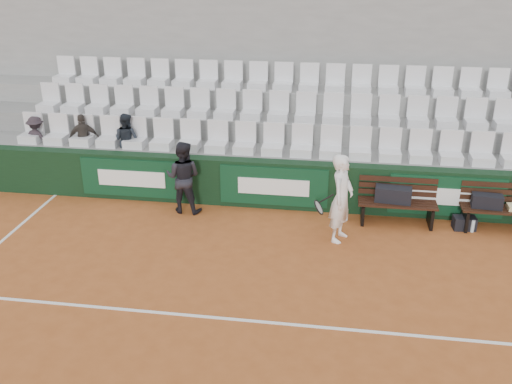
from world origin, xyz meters
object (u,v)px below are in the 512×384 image
at_px(bench_right, 500,219).
at_px(sports_bag_left, 393,194).
at_px(sports_bag_ground, 464,223).
at_px(spectator_c, 125,120).
at_px(water_bottle_far, 473,226).
at_px(ball_kid, 183,177).
at_px(spectator_a, 34,119).
at_px(water_bottle_near, 346,215).
at_px(bench_left, 396,213).
at_px(spectator_b, 82,119).
at_px(sports_bag_right, 487,201).
at_px(tennis_player, 341,198).

relative_size(bench_right, sports_bag_left, 2.18).
height_order(sports_bag_left, sports_bag_ground, sports_bag_left).
bearing_deg(sports_bag_ground, spectator_c, 171.88).
bearing_deg(sports_bag_ground, water_bottle_far, -36.77).
bearing_deg(water_bottle_far, ball_kid, 178.87).
bearing_deg(water_bottle_far, spectator_a, 173.19).
height_order(sports_bag_left, spectator_c, spectator_c).
bearing_deg(water_bottle_near, bench_left, 0.26).
relative_size(water_bottle_near, spectator_b, 0.22).
bearing_deg(bench_left, sports_bag_right, 0.63).
height_order(sports_bag_right, spectator_a, spectator_a).
distance_m(bench_right, water_bottle_far, 0.56).
height_order(water_bottle_near, ball_kid, ball_kid).
bearing_deg(spectator_b, spectator_a, -22.64).
bearing_deg(spectator_a, spectator_b, -171.14).
distance_m(ball_kid, spectator_a, 3.82).
relative_size(water_bottle_near, spectator_a, 0.24).
xyz_separation_m(water_bottle_far, spectator_c, (-7.17, 1.11, 1.46)).
relative_size(ball_kid, spectator_c, 1.27).
distance_m(sports_bag_right, ball_kid, 5.89).
bearing_deg(spectator_c, sports_bag_ground, -172.97).
xyz_separation_m(bench_right, sports_bag_ground, (-0.66, -0.07, -0.10)).
xyz_separation_m(bench_left, water_bottle_near, (-0.96, -0.00, -0.10)).
distance_m(bench_right, ball_kid, 6.20).
bearing_deg(sports_bag_right, spectator_a, 174.43).
bearing_deg(spectator_a, sports_bag_left, -177.86).
xyz_separation_m(bench_left, water_bottle_far, (1.42, -0.16, -0.10)).
relative_size(bench_left, sports_bag_left, 2.18).
relative_size(sports_bag_right, water_bottle_far, 2.20).
relative_size(water_bottle_near, spectator_c, 0.20).
xyz_separation_m(tennis_player, spectator_b, (-5.65, 1.76, 0.73)).
relative_size(sports_bag_ground, ball_kid, 0.28).
bearing_deg(spectator_c, ball_kid, 161.85).
height_order(water_bottle_far, spectator_b, spectator_b).
bearing_deg(tennis_player, ball_kid, 166.29).
bearing_deg(bench_left, spectator_a, 173.14).
bearing_deg(water_bottle_far, bench_right, 17.76).
xyz_separation_m(water_bottle_near, spectator_c, (-4.80, 0.95, 1.47)).
bearing_deg(water_bottle_near, water_bottle_far, -3.78).
relative_size(ball_kid, spectator_a, 1.47).
bearing_deg(sports_bag_left, ball_kid, -178.89).
distance_m(spectator_b, spectator_c, 0.98).
relative_size(bench_left, sports_bag_right, 2.71).
xyz_separation_m(bench_left, sports_bag_left, (-0.09, 0.03, 0.37)).
height_order(sports_bag_left, water_bottle_far, sports_bag_left).
height_order(tennis_player, spectator_b, spectator_b).
bearing_deg(bench_right, sports_bag_right, 177.72).
xyz_separation_m(water_bottle_near, water_bottle_far, (2.37, -0.16, 0.01)).
bearing_deg(bench_left, sports_bag_ground, -2.65).
relative_size(water_bottle_near, ball_kid, 0.16).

